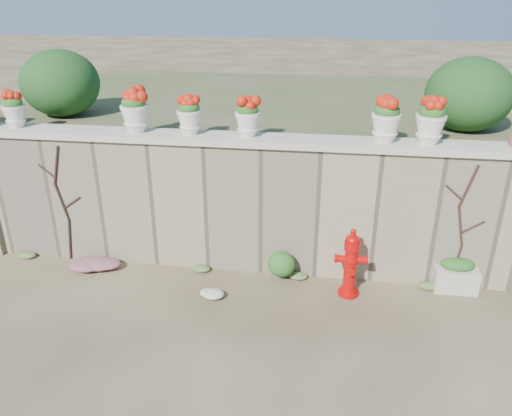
# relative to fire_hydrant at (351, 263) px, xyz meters

# --- Properties ---
(ground) EXTENTS (80.00, 80.00, 0.00)m
(ground) POSITION_rel_fire_hydrant_xyz_m (-1.74, -1.19, -0.52)
(ground) COLOR #463523
(ground) RESTS_ON ground
(stone_wall) EXTENTS (8.00, 0.40, 2.00)m
(stone_wall) POSITION_rel_fire_hydrant_xyz_m (-1.74, 0.61, 0.48)
(stone_wall) COLOR gray
(stone_wall) RESTS_ON ground
(wall_cap) EXTENTS (8.10, 0.52, 0.10)m
(wall_cap) POSITION_rel_fire_hydrant_xyz_m (-1.74, 0.61, 1.53)
(wall_cap) COLOR beige
(wall_cap) RESTS_ON stone_wall
(raised_fill) EXTENTS (9.00, 6.00, 2.00)m
(raised_fill) POSITION_rel_fire_hydrant_xyz_m (-1.74, 3.81, 0.48)
(raised_fill) COLOR #384C23
(raised_fill) RESTS_ON ground
(back_shrub_left) EXTENTS (1.30, 1.30, 1.10)m
(back_shrub_left) POSITION_rel_fire_hydrant_xyz_m (-4.94, 1.81, 2.03)
(back_shrub_left) COLOR #143814
(back_shrub_left) RESTS_ON raised_fill
(back_shrub_right) EXTENTS (1.30, 1.30, 1.10)m
(back_shrub_right) POSITION_rel_fire_hydrant_xyz_m (1.66, 1.81, 2.03)
(back_shrub_right) COLOR #143814
(back_shrub_right) RESTS_ON raised_fill
(vine_left) EXTENTS (0.60, 0.04, 1.91)m
(vine_left) POSITION_rel_fire_hydrant_xyz_m (-4.41, 0.39, 0.47)
(vine_left) COLOR black
(vine_left) RESTS_ON ground
(vine_right) EXTENTS (0.60, 0.04, 1.91)m
(vine_right) POSITION_rel_fire_hydrant_xyz_m (1.49, 0.39, 0.47)
(vine_right) COLOR black
(vine_right) RESTS_ON ground
(fire_hydrant) EXTENTS (0.44, 0.32, 1.04)m
(fire_hydrant) POSITION_rel_fire_hydrant_xyz_m (0.00, 0.00, 0.00)
(fire_hydrant) COLOR #BB0707
(fire_hydrant) RESTS_ON ground
(planter_box) EXTENTS (0.61, 0.36, 0.51)m
(planter_box) POSITION_rel_fire_hydrant_xyz_m (1.52, 0.36, -0.29)
(planter_box) COLOR beige
(planter_box) RESTS_ON ground
(green_shrub) EXTENTS (0.66, 0.59, 0.63)m
(green_shrub) POSITION_rel_fire_hydrant_xyz_m (-1.04, 0.19, -0.21)
(green_shrub) COLOR #1E5119
(green_shrub) RESTS_ON ground
(magenta_clump) EXTENTS (0.84, 0.56, 0.22)m
(magenta_clump) POSITION_rel_fire_hydrant_xyz_m (-3.87, 0.09, -0.41)
(magenta_clump) COLOR #B12370
(magenta_clump) RESTS_ON ground
(white_flowers) EXTENTS (0.47, 0.38, 0.17)m
(white_flowers) POSITION_rel_fire_hydrant_xyz_m (-1.97, -0.38, -0.44)
(white_flowers) COLOR white
(white_flowers) RESTS_ON ground
(urn_pot_0) EXTENTS (0.34, 0.34, 0.53)m
(urn_pot_0) POSITION_rel_fire_hydrant_xyz_m (-5.07, 0.61, 1.84)
(urn_pot_0) COLOR silver
(urn_pot_0) RESTS_ON wall_cap
(urn_pot_1) EXTENTS (0.40, 0.40, 0.63)m
(urn_pot_1) POSITION_rel_fire_hydrant_xyz_m (-3.19, 0.61, 1.89)
(urn_pot_1) COLOR silver
(urn_pot_1) RESTS_ON wall_cap
(urn_pot_2) EXTENTS (0.35, 0.35, 0.55)m
(urn_pot_2) POSITION_rel_fire_hydrant_xyz_m (-2.38, 0.61, 1.85)
(urn_pot_2) COLOR silver
(urn_pot_2) RESTS_ON wall_cap
(urn_pot_3) EXTENTS (0.35, 0.35, 0.55)m
(urn_pot_3) POSITION_rel_fire_hydrant_xyz_m (-1.54, 0.61, 1.85)
(urn_pot_3) COLOR silver
(urn_pot_3) RESTS_ON wall_cap
(urn_pot_4) EXTENTS (0.40, 0.40, 0.62)m
(urn_pot_4) POSITION_rel_fire_hydrant_xyz_m (0.34, 0.61, 1.89)
(urn_pot_4) COLOR silver
(urn_pot_4) RESTS_ON wall_cap
(urn_pot_5) EXTENTS (0.40, 0.40, 0.63)m
(urn_pot_5) POSITION_rel_fire_hydrant_xyz_m (0.92, 0.61, 1.89)
(urn_pot_5) COLOR silver
(urn_pot_5) RESTS_ON wall_cap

